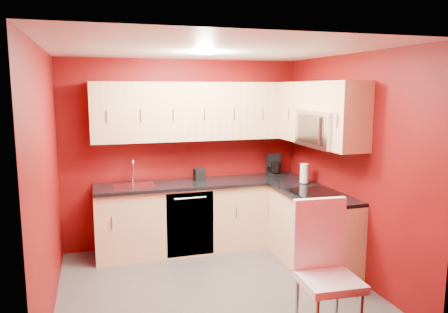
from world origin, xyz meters
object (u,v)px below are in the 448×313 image
coffee_maker (275,165)px  dining_chair (329,273)px  napkin_holder (199,174)px  sink (134,183)px  paper_towel (304,173)px  microwave (325,129)px

coffee_maker → dining_chair: size_ratio=0.26×
napkin_holder → coffee_maker: bearing=-1.0°
sink → paper_towel: sink is taller
microwave → paper_towel: (0.02, 0.52, -0.62)m
coffee_maker → napkin_holder: (-1.09, 0.02, -0.08)m
dining_chair → microwave: bearing=66.5°
sink → napkin_holder: size_ratio=3.45×
sink → dining_chair: sink is taller
microwave → napkin_holder: bearing=137.6°
sink → paper_towel: size_ratio=2.05×
microwave → dining_chair: bearing=-117.3°
napkin_holder → paper_towel: 1.38m
paper_towel → napkin_holder: bearing=154.4°
sink → dining_chair: bearing=-60.3°
microwave → napkin_holder: microwave is taller
coffee_maker → paper_towel: bearing=-82.0°
microwave → coffee_maker: bearing=96.9°
paper_towel → microwave: bearing=-92.1°
napkin_holder → paper_towel: paper_towel is taller
dining_chair → coffee_maker: bearing=80.5°
coffee_maker → napkin_holder: 1.09m
sink → dining_chair: size_ratio=0.44×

